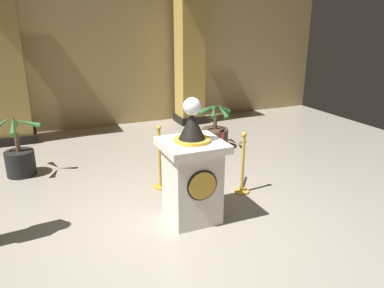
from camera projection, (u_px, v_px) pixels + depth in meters
The scene contains 10 objects.
ground_plane at pixel (181, 221), 5.09m from camera, with size 12.90×12.90×0.00m, color #9E9384.
back_wall at pixel (102, 57), 9.32m from camera, with size 12.90×0.16×3.57m, color tan.
pedestal_clock at pixel (192, 173), 4.97m from camera, with size 0.81×0.81×1.73m.
stanchion_near at pixel (242, 172), 5.86m from camera, with size 0.24×0.24×1.02m.
stanchion_far at pixel (160, 166), 6.02m from camera, with size 0.24×0.24×1.08m.
velvet_rope at pixel (201, 145), 5.80m from camera, with size 0.96×0.95×0.22m.
column_left at pixel (6, 67), 8.03m from camera, with size 0.88×0.88×3.43m.
column_right at pixel (190, 59), 9.64m from camera, with size 0.75×0.75×3.43m.
potted_palm_left at pixel (20, 158), 6.55m from camera, with size 0.84×0.84×1.13m.
potted_palm_right at pixel (215, 134), 8.00m from camera, with size 0.75×0.70×1.03m.
Camera 1 is at (-1.62, -4.19, 2.63)m, focal length 34.33 mm.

